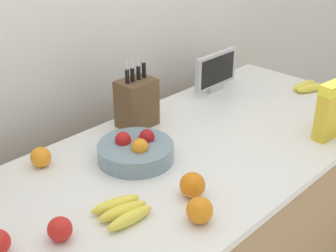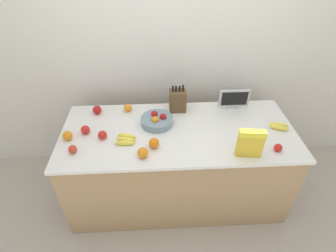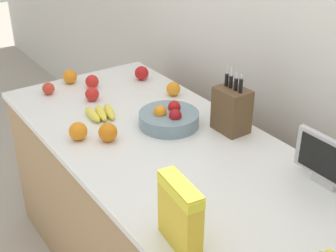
% 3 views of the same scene
% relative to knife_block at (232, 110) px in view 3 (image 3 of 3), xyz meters
% --- Properties ---
extents(wall_back, '(9.00, 0.06, 2.60)m').
position_rel_knife_block_xyz_m(wall_back, '(-0.02, 0.34, 0.32)').
color(wall_back, silver).
rests_on(wall_back, ground_plane).
extents(counter, '(2.09, 0.90, 0.87)m').
position_rel_knife_block_xyz_m(counter, '(-0.02, -0.32, -0.54)').
color(counter, tan).
rests_on(counter, ground_plane).
extents(knife_block, '(0.16, 0.12, 0.32)m').
position_rel_knife_block_xyz_m(knife_block, '(0.00, 0.00, 0.00)').
color(knife_block, brown).
rests_on(knife_block, counter).
extents(small_monitor, '(0.30, 0.03, 0.20)m').
position_rel_knife_block_xyz_m(small_monitor, '(0.55, 0.00, 0.00)').
color(small_monitor, '#B7B7BC').
rests_on(small_monitor, counter).
extents(cereal_box, '(0.20, 0.08, 0.24)m').
position_rel_knife_block_xyz_m(cereal_box, '(0.51, -0.66, 0.03)').
color(cereal_box, gold).
rests_on(cereal_box, counter).
extents(fruit_bowl, '(0.29, 0.29, 0.11)m').
position_rel_knife_block_xyz_m(fruit_bowl, '(-0.21, -0.21, -0.07)').
color(fruit_bowl, gray).
rests_on(fruit_bowl, counter).
extents(banana_bunch_left, '(0.19, 0.16, 0.04)m').
position_rel_knife_block_xyz_m(banana_bunch_left, '(-0.48, -0.45, -0.09)').
color(banana_bunch_left, yellow).
rests_on(banana_bunch_left, counter).
extents(apple_leftmost, '(0.08, 0.08, 0.08)m').
position_rel_knife_block_xyz_m(apple_leftmost, '(-0.84, -0.32, -0.07)').
color(apple_leftmost, red).
rests_on(apple_leftmost, counter).
extents(apple_rightmost, '(0.07, 0.07, 0.07)m').
position_rel_knife_block_xyz_m(apple_rightmost, '(-0.89, -0.56, -0.08)').
color(apple_rightmost, red).
rests_on(apple_rightmost, counter).
extents(apple_near_bananas, '(0.08, 0.08, 0.08)m').
position_rel_knife_block_xyz_m(apple_near_bananas, '(-0.78, -0.02, -0.07)').
color(apple_near_bananas, red).
rests_on(apple_near_bananas, counter).
extents(apple_rear, '(0.08, 0.08, 0.08)m').
position_rel_knife_block_xyz_m(apple_rear, '(-0.68, -0.40, -0.07)').
color(apple_rear, red).
rests_on(apple_rear, counter).
extents(orange_front_left, '(0.09, 0.09, 0.09)m').
position_rel_knife_block_xyz_m(orange_front_left, '(-0.33, -0.64, -0.07)').
color(orange_front_left, orange).
rests_on(orange_front_left, counter).
extents(orange_front_center, '(0.08, 0.08, 0.08)m').
position_rel_knife_block_xyz_m(orange_front_center, '(-0.49, 0.01, -0.07)').
color(orange_front_center, orange).
rests_on(orange_front_center, counter).
extents(orange_near_bowl, '(0.09, 0.09, 0.09)m').
position_rel_knife_block_xyz_m(orange_near_bowl, '(-0.24, -0.53, -0.07)').
color(orange_near_bowl, orange).
rests_on(orange_near_bowl, counter).
extents(orange_mid_left, '(0.08, 0.08, 0.08)m').
position_rel_knife_block_xyz_m(orange_mid_left, '(-0.97, -0.39, -0.07)').
color(orange_mid_left, orange).
rests_on(orange_mid_left, counter).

